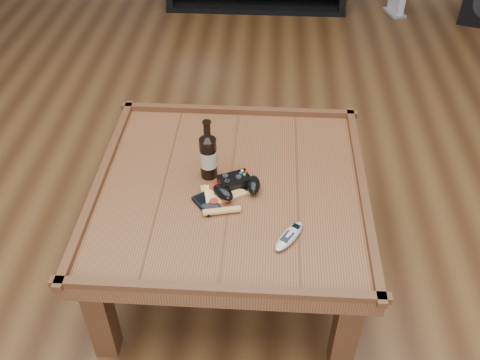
# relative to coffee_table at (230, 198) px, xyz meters

# --- Properties ---
(ground) EXTENTS (6.00, 6.00, 0.00)m
(ground) POSITION_rel_coffee_table_xyz_m (0.00, 0.00, -0.39)
(ground) COLOR #402512
(ground) RESTS_ON ground
(coffee_table) EXTENTS (1.03, 1.03, 0.48)m
(coffee_table) POSITION_rel_coffee_table_xyz_m (0.00, 0.00, 0.00)
(coffee_table) COLOR #502717
(coffee_table) RESTS_ON ground
(beer_bottle) EXTENTS (0.06, 0.06, 0.25)m
(beer_bottle) POSITION_rel_coffee_table_xyz_m (-0.08, 0.06, 0.16)
(beer_bottle) COLOR black
(beer_bottle) RESTS_ON coffee_table
(game_controller) EXTENTS (0.19, 0.17, 0.05)m
(game_controller) POSITION_rel_coffee_table_xyz_m (0.03, -0.02, 0.08)
(game_controller) COLOR black
(game_controller) RESTS_ON coffee_table
(pizza_slice) EXTENTS (0.19, 0.26, 0.02)m
(pizza_slice) POSITION_rel_coffee_table_xyz_m (-0.04, -0.07, 0.07)
(pizza_slice) COLOR tan
(pizza_slice) RESTS_ON coffee_table
(smartphone) EXTENTS (0.12, 0.13, 0.02)m
(smartphone) POSITION_rel_coffee_table_xyz_m (-0.08, -0.11, 0.07)
(smartphone) COLOR black
(smartphone) RESTS_ON coffee_table
(remote_control) EXTENTS (0.12, 0.16, 0.02)m
(remote_control) POSITION_rel_coffee_table_xyz_m (0.22, -0.25, 0.07)
(remote_control) COLOR #9EA2AB
(remote_control) RESTS_ON coffee_table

